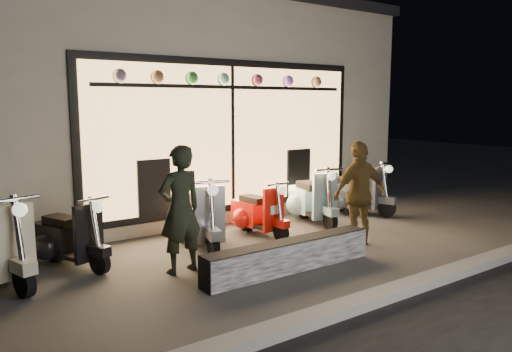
{
  "coord_description": "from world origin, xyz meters",
  "views": [
    {
      "loc": [
        -3.91,
        -5.42,
        2.14
      ],
      "look_at": [
        0.37,
        0.6,
        1.05
      ],
      "focal_mm": 35.0,
      "sensor_mm": 36.0,
      "label": 1
    }
  ],
  "objects_px": {
    "scooter_red": "(255,212)",
    "woman": "(359,194)",
    "scooter_silver": "(200,217)",
    "man": "(180,210)",
    "graffiti_barrier": "(289,256)"
  },
  "relations": [
    {
      "from": "scooter_red",
      "to": "scooter_silver",
      "type": "bearing_deg",
      "value": 177.37
    },
    {
      "from": "graffiti_barrier",
      "to": "man",
      "type": "xyz_separation_m",
      "value": [
        -1.14,
        0.77,
        0.61
      ]
    },
    {
      "from": "scooter_silver",
      "to": "woman",
      "type": "relative_size",
      "value": 0.92
    },
    {
      "from": "graffiti_barrier",
      "to": "man",
      "type": "bearing_deg",
      "value": 146.12
    },
    {
      "from": "graffiti_barrier",
      "to": "scooter_red",
      "type": "bearing_deg",
      "value": 67.79
    },
    {
      "from": "man",
      "to": "woman",
      "type": "relative_size",
      "value": 1.03
    },
    {
      "from": "graffiti_barrier",
      "to": "scooter_silver",
      "type": "bearing_deg",
      "value": 100.39
    },
    {
      "from": "man",
      "to": "scooter_red",
      "type": "bearing_deg",
      "value": -156.74
    },
    {
      "from": "man",
      "to": "woman",
      "type": "height_order",
      "value": "man"
    },
    {
      "from": "scooter_red",
      "to": "woman",
      "type": "bearing_deg",
      "value": -62.14
    },
    {
      "from": "man",
      "to": "woman",
      "type": "xyz_separation_m",
      "value": [
        2.75,
        -0.44,
        -0.02
      ]
    },
    {
      "from": "graffiti_barrier",
      "to": "scooter_silver",
      "type": "height_order",
      "value": "scooter_silver"
    },
    {
      "from": "man",
      "to": "woman",
      "type": "distance_m",
      "value": 2.79
    },
    {
      "from": "scooter_silver",
      "to": "scooter_red",
      "type": "distance_m",
      "value": 1.05
    },
    {
      "from": "scooter_silver",
      "to": "man",
      "type": "height_order",
      "value": "man"
    }
  ]
}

